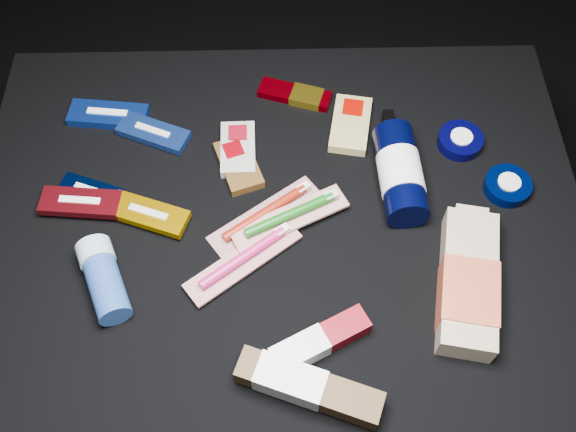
{
  "coord_description": "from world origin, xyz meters",
  "views": [
    {
      "loc": [
        0.0,
        -0.5,
        1.27
      ],
      "look_at": [
        0.01,
        0.01,
        0.42
      ],
      "focal_mm": 40.0,
      "sensor_mm": 36.0,
      "label": 1
    }
  ],
  "objects_px": {
    "lotion_bottle": "(400,173)",
    "bodywash_bottle": "(468,284)",
    "deodorant_stick": "(104,278)",
    "toothpaste_carton_red": "(309,347)"
  },
  "relations": [
    {
      "from": "toothpaste_carton_red",
      "to": "lotion_bottle",
      "type": "bearing_deg",
      "value": 33.97
    },
    {
      "from": "deodorant_stick",
      "to": "toothpaste_carton_red",
      "type": "xyz_separation_m",
      "value": [
        0.3,
        -0.11,
        -0.01
      ]
    },
    {
      "from": "lotion_bottle",
      "to": "bodywash_bottle",
      "type": "bearing_deg",
      "value": -70.21
    },
    {
      "from": "lotion_bottle",
      "to": "bodywash_bottle",
      "type": "relative_size",
      "value": 0.9
    },
    {
      "from": "deodorant_stick",
      "to": "toothpaste_carton_red",
      "type": "bearing_deg",
      "value": -42.34
    },
    {
      "from": "lotion_bottle",
      "to": "bodywash_bottle",
      "type": "distance_m",
      "value": 0.21
    },
    {
      "from": "lotion_bottle",
      "to": "deodorant_stick",
      "type": "relative_size",
      "value": 1.58
    },
    {
      "from": "deodorant_stick",
      "to": "toothpaste_carton_red",
      "type": "relative_size",
      "value": 0.82
    },
    {
      "from": "lotion_bottle",
      "to": "deodorant_stick",
      "type": "bearing_deg",
      "value": -161.82
    },
    {
      "from": "bodywash_bottle",
      "to": "deodorant_stick",
      "type": "height_order",
      "value": "deodorant_stick"
    }
  ]
}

